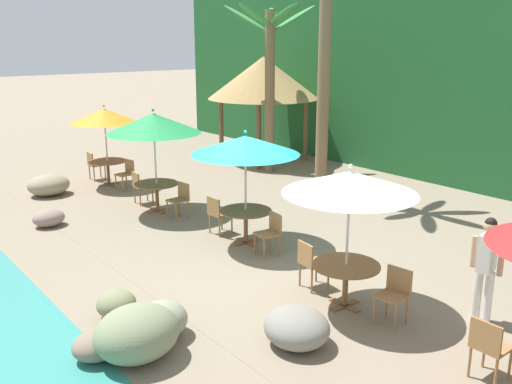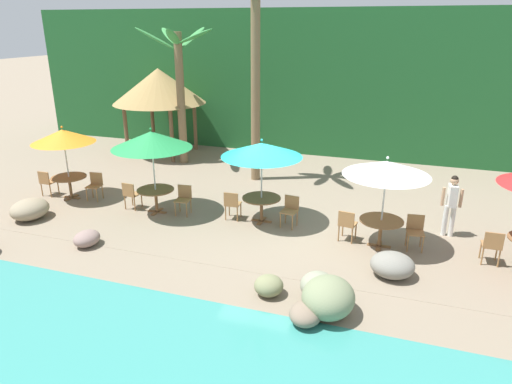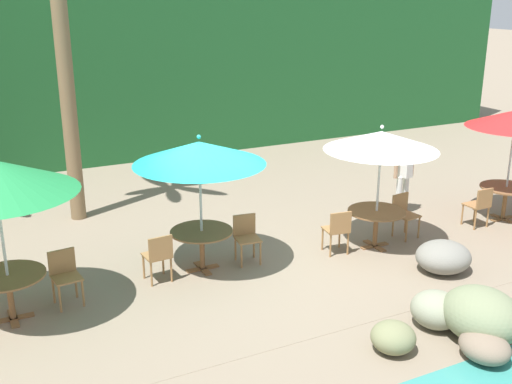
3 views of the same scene
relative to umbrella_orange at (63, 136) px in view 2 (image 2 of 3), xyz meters
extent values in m
plane|color=gray|center=(6.86, -0.06, -2.07)|extent=(120.00, 120.00, 0.00)
cube|color=gray|center=(6.86, -0.06, -2.07)|extent=(18.00, 5.20, 0.01)
cube|color=#1E5628|center=(6.86, 8.94, 0.93)|extent=(28.00, 2.40, 6.00)
ellipsoid|color=gray|center=(0.02, -1.79, -1.78)|extent=(1.00, 1.15, 0.59)
ellipsoid|color=#7C7E57|center=(7.84, -3.43, -1.86)|extent=(0.62, 0.62, 0.43)
ellipsoid|color=gray|center=(10.24, -1.79, -1.80)|extent=(0.99, 0.92, 0.55)
ellipsoid|color=gray|center=(8.83, -3.17, -1.80)|extent=(0.74, 0.77, 0.54)
ellipsoid|color=gray|center=(2.72, -2.73, -1.88)|extent=(0.62, 0.74, 0.40)
ellipsoid|color=#7E6C59|center=(8.80, -4.14, -1.88)|extent=(0.62, 0.73, 0.40)
ellipsoid|color=gray|center=(9.14, -3.73, -1.69)|extent=(1.03, 1.19, 0.76)
cylinder|color=silver|center=(0.00, 0.00, -0.99)|extent=(0.04, 0.04, 2.18)
cone|color=orange|center=(0.00, 0.00, 0.00)|extent=(1.96, 1.96, 0.41)
sphere|color=orange|center=(0.00, 0.00, 0.29)|extent=(0.07, 0.07, 0.07)
cube|color=brown|center=(0.00, 0.00, -2.06)|extent=(0.60, 0.12, 0.03)
cube|color=brown|center=(0.00, 0.00, -2.06)|extent=(0.12, 0.60, 0.03)
cylinder|color=brown|center=(0.00, 0.00, -1.70)|extent=(0.09, 0.09, 0.71)
cylinder|color=brown|center=(0.00, 0.00, -1.35)|extent=(1.10, 1.10, 0.03)
cylinder|color=#9E7042|center=(1.04, -0.04, -1.85)|extent=(0.04, 0.04, 0.45)
cylinder|color=#9E7042|center=(0.69, -0.09, -1.85)|extent=(0.04, 0.04, 0.45)
cylinder|color=#9E7042|center=(1.00, 0.31, -1.85)|extent=(0.04, 0.04, 0.45)
cylinder|color=#9E7042|center=(0.64, 0.26, -1.85)|extent=(0.04, 0.04, 0.45)
cube|color=#9E7042|center=(0.84, 0.11, -1.61)|extent=(0.47, 0.47, 0.03)
cube|color=#9E7042|center=(0.82, 0.31, -1.41)|extent=(0.42, 0.09, 0.42)
cylinder|color=#9E7042|center=(-1.03, 0.20, -1.85)|extent=(0.04, 0.04, 0.45)
cylinder|color=#9E7042|center=(-0.67, 0.19, -1.85)|extent=(0.04, 0.04, 0.45)
cylinder|color=#9E7042|center=(-1.03, -0.16, -1.85)|extent=(0.04, 0.04, 0.45)
cylinder|color=#9E7042|center=(-0.67, -0.17, -1.85)|extent=(0.04, 0.04, 0.45)
cube|color=#9E7042|center=(-0.85, 0.01, -1.61)|extent=(0.43, 0.43, 0.03)
cube|color=#9E7042|center=(-0.85, -0.18, -1.41)|extent=(0.42, 0.04, 0.42)
cylinder|color=silver|center=(3.27, -0.17, -0.90)|extent=(0.04, 0.04, 2.35)
cone|color=#238E47|center=(3.27, -0.17, 0.18)|extent=(2.33, 2.33, 0.49)
sphere|color=#238E47|center=(3.27, -0.17, 0.50)|extent=(0.07, 0.07, 0.07)
cube|color=brown|center=(3.27, -0.17, -2.06)|extent=(0.60, 0.12, 0.03)
cube|color=brown|center=(3.27, -0.17, -2.06)|extent=(0.12, 0.60, 0.03)
cylinder|color=brown|center=(3.27, -0.17, -1.70)|extent=(0.09, 0.09, 0.71)
cylinder|color=brown|center=(3.27, -0.17, -1.35)|extent=(1.10, 1.10, 0.03)
cylinder|color=#9E7042|center=(4.31, -0.24, -1.85)|extent=(0.04, 0.04, 0.45)
cylinder|color=#9E7042|center=(3.96, -0.28, -1.85)|extent=(0.04, 0.04, 0.45)
cylinder|color=#9E7042|center=(4.28, 0.12, -1.85)|extent=(0.04, 0.04, 0.45)
cylinder|color=#9E7042|center=(3.92, 0.08, -1.85)|extent=(0.04, 0.04, 0.45)
cube|color=#9E7042|center=(4.12, -0.08, -1.61)|extent=(0.46, 0.46, 0.03)
cube|color=#9E7042|center=(4.10, 0.12, -1.41)|extent=(0.42, 0.08, 0.42)
cylinder|color=#9E7042|center=(2.26, 0.08, -1.85)|extent=(0.04, 0.04, 0.45)
cylinder|color=#9E7042|center=(2.62, 0.06, -1.85)|extent=(0.04, 0.04, 0.45)
cylinder|color=#9E7042|center=(2.23, -0.27, -1.85)|extent=(0.04, 0.04, 0.45)
cylinder|color=#9E7042|center=(2.59, -0.30, -1.85)|extent=(0.04, 0.04, 0.45)
cube|color=#9E7042|center=(2.43, -0.11, -1.61)|extent=(0.45, 0.45, 0.03)
cube|color=#9E7042|center=(2.41, -0.31, -1.41)|extent=(0.42, 0.07, 0.42)
cylinder|color=silver|center=(6.49, 0.19, -0.95)|extent=(0.04, 0.04, 2.24)
cone|color=teal|center=(6.49, 0.19, 0.06)|extent=(2.26, 2.26, 0.39)
sphere|color=teal|center=(6.49, 0.19, 0.34)|extent=(0.07, 0.07, 0.07)
cube|color=brown|center=(6.49, 0.19, -2.06)|extent=(0.60, 0.12, 0.03)
cube|color=brown|center=(6.49, 0.19, -2.06)|extent=(0.12, 0.60, 0.03)
cylinder|color=brown|center=(6.49, 0.19, -1.70)|extent=(0.09, 0.09, 0.71)
cylinder|color=brown|center=(6.49, 0.19, -1.35)|extent=(1.10, 1.10, 0.03)
cylinder|color=#9E7042|center=(7.49, -0.12, -1.85)|extent=(0.04, 0.04, 0.45)
cylinder|color=#9E7042|center=(7.13, -0.08, -1.85)|extent=(0.04, 0.04, 0.45)
cylinder|color=#9E7042|center=(7.53, 0.23, -1.85)|extent=(0.04, 0.04, 0.45)
cylinder|color=#9E7042|center=(7.18, 0.28, -1.85)|extent=(0.04, 0.04, 0.45)
cube|color=#9E7042|center=(7.33, 0.08, -1.61)|extent=(0.47, 0.47, 0.03)
cube|color=#9E7042|center=(7.36, 0.27, -1.41)|extent=(0.42, 0.09, 0.42)
cylinder|color=#9E7042|center=(5.45, 0.29, -1.85)|extent=(0.04, 0.04, 0.45)
cylinder|color=#9E7042|center=(5.81, 0.32, -1.85)|extent=(0.04, 0.04, 0.45)
cylinder|color=#9E7042|center=(5.48, -0.07, -1.85)|extent=(0.04, 0.04, 0.45)
cylinder|color=#9E7042|center=(5.83, -0.04, -1.85)|extent=(0.04, 0.04, 0.45)
cube|color=#9E7042|center=(5.64, 0.12, -1.61)|extent=(0.45, 0.45, 0.03)
cube|color=#9E7042|center=(5.66, -0.07, -1.41)|extent=(0.42, 0.07, 0.42)
cylinder|color=silver|center=(9.85, -0.36, -0.97)|extent=(0.04, 0.04, 2.21)
cone|color=white|center=(9.85, -0.36, 0.03)|extent=(2.12, 2.12, 0.35)
sphere|color=white|center=(9.85, -0.36, 0.29)|extent=(0.07, 0.07, 0.07)
cube|color=brown|center=(9.85, -0.36, -2.06)|extent=(0.60, 0.12, 0.03)
cube|color=brown|center=(9.85, -0.36, -2.06)|extent=(0.12, 0.60, 0.03)
cylinder|color=brown|center=(9.85, -0.36, -1.70)|extent=(0.09, 0.09, 0.71)
cylinder|color=brown|center=(9.85, -0.36, -1.35)|extent=(1.10, 1.10, 0.03)
cylinder|color=#9E7042|center=(10.89, -0.40, -1.85)|extent=(0.04, 0.04, 0.45)
cylinder|color=#9E7042|center=(10.54, -0.45, -1.85)|extent=(0.04, 0.04, 0.45)
cylinder|color=#9E7042|center=(10.85, -0.05, -1.85)|extent=(0.04, 0.04, 0.45)
cylinder|color=#9E7042|center=(10.49, -0.09, -1.85)|extent=(0.04, 0.04, 0.45)
cube|color=#9E7042|center=(10.69, -0.25, -1.61)|extent=(0.47, 0.47, 0.03)
cube|color=#9E7042|center=(10.67, -0.05, -1.41)|extent=(0.42, 0.09, 0.42)
cylinder|color=#9E7042|center=(8.86, -0.04, -1.85)|extent=(0.04, 0.04, 0.45)
cylinder|color=#9E7042|center=(9.21, -0.09, -1.85)|extent=(0.04, 0.04, 0.45)
cylinder|color=#9E7042|center=(8.81, -0.39, -1.85)|extent=(0.04, 0.04, 0.45)
cylinder|color=#9E7042|center=(9.16, -0.44, -1.85)|extent=(0.04, 0.04, 0.45)
cube|color=#9E7042|center=(9.01, -0.24, -1.61)|extent=(0.47, 0.47, 0.03)
cube|color=#9E7042|center=(8.98, -0.44, -1.41)|extent=(0.42, 0.09, 0.42)
cylinder|color=#9E7042|center=(12.22, -0.22, -1.85)|extent=(0.04, 0.04, 0.45)
cylinder|color=#9E7042|center=(12.58, -0.22, -1.85)|extent=(0.04, 0.04, 0.45)
cylinder|color=#9E7042|center=(12.23, -0.58, -1.85)|extent=(0.04, 0.04, 0.45)
cylinder|color=#9E7042|center=(12.58, -0.58, -1.85)|extent=(0.04, 0.04, 0.45)
cube|color=#9E7042|center=(12.40, -0.40, -1.61)|extent=(0.43, 0.43, 0.03)
cube|color=#9E7042|center=(12.41, -0.60, -1.41)|extent=(0.42, 0.04, 0.42)
cylinder|color=brown|center=(1.58, 4.95, 0.48)|extent=(0.32, 0.32, 5.11)
ellipsoid|color=#388942|center=(2.39, 4.80, 2.87)|extent=(1.64, 0.64, 0.64)
ellipsoid|color=#388942|center=(1.80, 5.74, 2.79)|extent=(0.76, 1.55, 0.88)
ellipsoid|color=#388942|center=(0.96, 5.49, 2.84)|extent=(1.42, 1.31, 0.73)
ellipsoid|color=#388942|center=(0.87, 4.53, 2.79)|extent=(1.48, 1.07, 0.90)
ellipsoid|color=#388942|center=(1.81, 4.16, 2.86)|extent=(0.80, 1.62, 0.68)
cylinder|color=brown|center=(5.06, 3.84, 1.42)|extent=(0.32, 0.32, 6.99)
cylinder|color=brown|center=(-1.03, 7.01, -0.97)|extent=(0.16, 0.16, 2.20)
cylinder|color=brown|center=(1.12, 7.01, -0.97)|extent=(0.16, 0.16, 2.20)
cylinder|color=brown|center=(-1.03, 4.86, -0.97)|extent=(0.16, 0.16, 2.20)
cylinder|color=brown|center=(1.12, 4.86, -0.97)|extent=(0.16, 0.16, 2.20)
cone|color=#9E7F4C|center=(0.05, 5.94, 0.85)|extent=(3.91, 3.91, 1.45)
cylinder|color=white|center=(11.43, 0.91, -1.64)|extent=(0.13, 0.13, 0.86)
cylinder|color=white|center=(11.61, 0.91, -1.64)|extent=(0.13, 0.13, 0.86)
cube|color=white|center=(11.52, 0.91, -0.92)|extent=(0.25, 0.37, 0.58)
cylinder|color=tan|center=(11.30, 0.91, -0.97)|extent=(0.08, 0.08, 0.50)
cylinder|color=tan|center=(11.74, 0.91, -0.97)|extent=(0.08, 0.08, 0.50)
sphere|color=tan|center=(11.52, 0.91, -0.51)|extent=(0.21, 0.21, 0.21)
sphere|color=black|center=(11.52, 0.91, -0.46)|extent=(0.18, 0.18, 0.18)
camera|label=1|loc=(15.53, -6.75, 2.19)|focal=39.53mm
camera|label=2|loc=(10.32, -11.57, 3.33)|focal=32.67mm
camera|label=3|loc=(2.83, -9.21, 2.66)|focal=43.44mm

